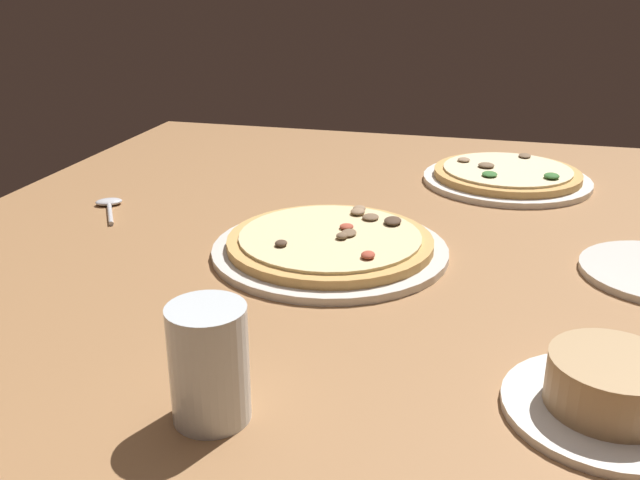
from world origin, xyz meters
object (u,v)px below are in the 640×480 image
object	(u,v)px
pizza_side	(507,176)
ramekin_on_saucer	(609,391)
water_glass	(210,369)
pizza_main	(330,245)
spoon	(109,205)

from	to	relation	value
pizza_side	ramekin_on_saucer	distance (cm)	65.70
water_glass	pizza_side	bearing A→B (deg)	163.05
pizza_main	water_glass	xyz separation A→B (cm)	(36.12, -1.07, 3.27)
pizza_main	pizza_side	xyz separation A→B (cm)	(-37.56, 21.38, -0.00)
pizza_side	spoon	distance (cm)	64.80
pizza_side	spoon	world-z (taller)	pizza_side
pizza_side	water_glass	xyz separation A→B (cm)	(73.68, -22.45, 3.27)
spoon	water_glass	bearing A→B (deg)	38.35
pizza_side	spoon	size ratio (longest dim) A/B	2.58
pizza_side	ramekin_on_saucer	bearing A→B (deg)	7.73
ramekin_on_saucer	spoon	bearing A→B (deg)	-118.63
ramekin_on_saucer	water_glass	bearing A→B (deg)	-74.66
water_glass	spoon	xyz separation A→B (cm)	(-45.17, -35.74, -4.02)
ramekin_on_saucer	water_glass	xyz separation A→B (cm)	(8.58, -31.29, 2.36)
pizza_main	water_glass	bearing A→B (deg)	-1.70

